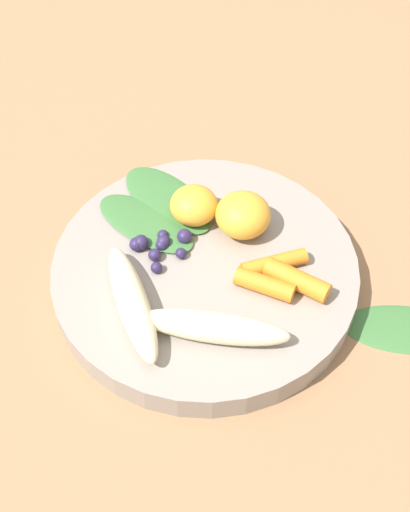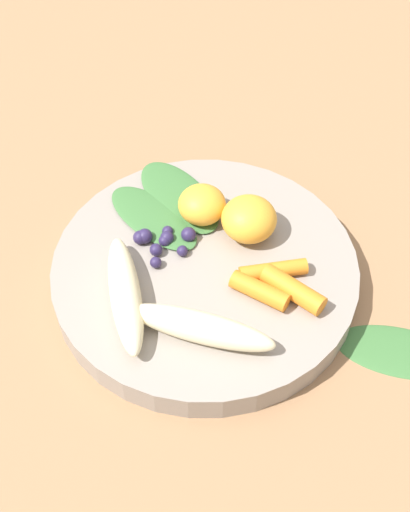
{
  "view_description": "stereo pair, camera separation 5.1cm",
  "coord_description": "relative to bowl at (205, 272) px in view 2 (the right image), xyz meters",
  "views": [
    {
      "loc": [
        -0.31,
        0.22,
        0.49
      ],
      "look_at": [
        0.0,
        0.0,
        0.04
      ],
      "focal_mm": 46.79,
      "sensor_mm": 36.0,
      "label": 1
    },
    {
      "loc": [
        -0.33,
        0.18,
        0.49
      ],
      "look_at": [
        0.0,
        0.0,
        0.04
      ],
      "focal_mm": 46.79,
      "sensor_mm": 36.0,
      "label": 2
    }
  ],
  "objects": [
    {
      "name": "banana_peeled_right",
      "position": [
        -0.01,
        0.08,
        0.03
      ],
      "size": [
        0.13,
        0.06,
        0.03
      ],
      "primitive_type": "ellipsoid",
      "rotation": [
        0.0,
        0.0,
        2.85
      ],
      "color": "beige",
      "rests_on": "bowl"
    },
    {
      "name": "orange_segment_far",
      "position": [
        0.01,
        -0.05,
        0.03
      ],
      "size": [
        0.05,
        0.05,
        0.04
      ],
      "primitive_type": "ellipsoid",
      "color": "#F4A833",
      "rests_on": "bowl"
    },
    {
      "name": "blueberry_pile",
      "position": [
        0.04,
        0.02,
        0.02
      ],
      "size": [
        0.04,
        0.05,
        0.01
      ],
      "color": "#2D234C",
      "rests_on": "bowl"
    },
    {
      "name": "carrot_mid_left",
      "position": [
        -0.07,
        -0.05,
        0.02
      ],
      "size": [
        0.06,
        0.04,
        0.02
      ],
      "primitive_type": "cylinder",
      "rotation": [
        0.0,
        1.57,
        3.53
      ],
      "color": "orange",
      "rests_on": "bowl"
    },
    {
      "name": "carrot_mid_right",
      "position": [
        -0.04,
        -0.05,
        0.02
      ],
      "size": [
        0.03,
        0.06,
        0.01
      ],
      "primitive_type": "cylinder",
      "rotation": [
        0.0,
        1.57,
        4.39
      ],
      "color": "orange",
      "rests_on": "bowl"
    },
    {
      "name": "carrot_front",
      "position": [
        -0.05,
        -0.02,
        0.02
      ],
      "size": [
        0.05,
        0.04,
        0.02
      ],
      "primitive_type": "cylinder",
      "rotation": [
        0.0,
        1.57,
        3.67
      ],
      "color": "orange",
      "rests_on": "bowl"
    },
    {
      "name": "ground_plane",
      "position": [
        0.0,
        0.0,
        -0.01
      ],
      "size": [
        2.4,
        2.4,
        0.0
      ],
      "primitive_type": "plane",
      "color": "#99704C"
    },
    {
      "name": "kale_leaf_stray",
      "position": [
        -0.15,
        -0.11,
        -0.01
      ],
      "size": [
        0.11,
        0.12,
        0.01
      ],
      "primitive_type": "ellipsoid",
      "rotation": [
        0.0,
        0.0,
        3.99
      ],
      "color": "#3D7038",
      "rests_on": "ground_plane"
    },
    {
      "name": "banana_peeled_left",
      "position": [
        -0.07,
        0.04,
        0.03
      ],
      "size": [
        0.11,
        0.11,
        0.03
      ],
      "primitive_type": "ellipsoid",
      "rotation": [
        0.0,
        0.0,
        3.93
      ],
      "color": "beige",
      "rests_on": "bowl"
    },
    {
      "name": "bowl",
      "position": [
        0.0,
        0.0,
        0.0
      ],
      "size": [
        0.28,
        0.28,
        0.03
      ],
      "primitive_type": "cylinder",
      "color": "gray",
      "rests_on": "ground_plane"
    },
    {
      "name": "orange_segment_near",
      "position": [
        0.05,
        -0.02,
        0.03
      ],
      "size": [
        0.05,
        0.05,
        0.03
      ],
      "primitive_type": "ellipsoid",
      "color": "#F4A833",
      "rests_on": "bowl"
    },
    {
      "name": "kale_leaf_right",
      "position": [
        0.07,
        0.02,
        0.02
      ],
      "size": [
        0.12,
        0.08,
        0.0
      ],
      "primitive_type": "ellipsoid",
      "rotation": [
        0.0,
        0.0,
        6.57
      ],
      "color": "#3D7038",
      "rests_on": "bowl"
    },
    {
      "name": "kale_leaf_left",
      "position": [
        0.08,
        -0.02,
        0.02
      ],
      "size": [
        0.12,
        0.06,
        0.0
      ],
      "primitive_type": "ellipsoid",
      "rotation": [
        0.0,
        0.0,
        6.38
      ],
      "color": "#3D7038",
      "rests_on": "bowl"
    }
  ]
}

